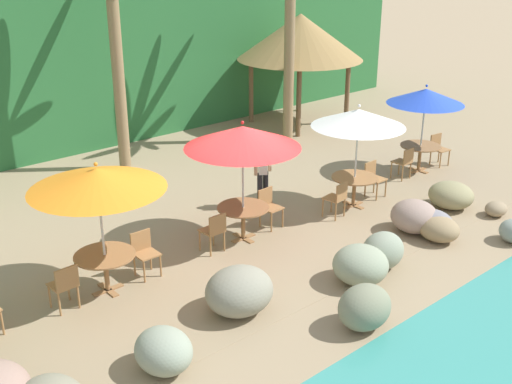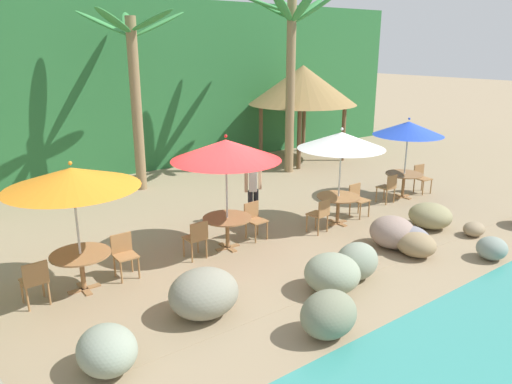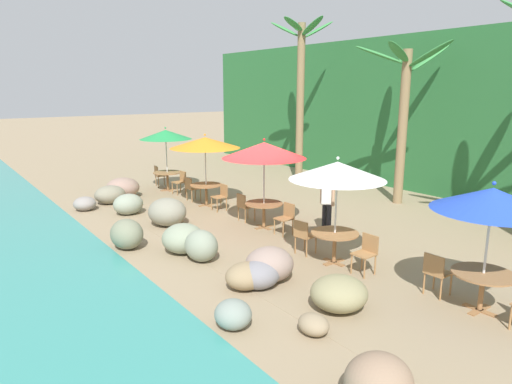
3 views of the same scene
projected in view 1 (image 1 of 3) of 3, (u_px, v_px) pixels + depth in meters
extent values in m
plane|color=#937F60|center=(246.00, 243.00, 13.44)|extent=(120.00, 120.00, 0.00)
cube|color=#937F60|center=(246.00, 243.00, 13.44)|extent=(18.00, 5.20, 0.01)
cube|color=#286633|center=(47.00, 48.00, 18.61)|extent=(28.00, 2.40, 6.00)
ellipsoid|color=gray|center=(361.00, 265.00, 11.79)|extent=(1.05, 1.03, 0.72)
ellipsoid|color=#907956|center=(439.00, 229.00, 13.47)|extent=(0.79, 0.90, 0.53)
ellipsoid|color=gray|center=(365.00, 307.00, 10.40)|extent=(0.97, 0.79, 0.76)
ellipsoid|color=gray|center=(164.00, 351.00, 9.38)|extent=(0.82, 0.96, 0.67)
ellipsoid|color=#907C5E|center=(496.00, 209.00, 14.70)|extent=(0.56, 0.48, 0.34)
ellipsoid|color=gray|center=(414.00, 216.00, 13.85)|extent=(0.99, 1.04, 0.72)
ellipsoid|color=#8C855D|center=(451.00, 195.00, 15.10)|extent=(1.03, 1.07, 0.63)
ellipsoid|color=gray|center=(433.00, 223.00, 13.71)|extent=(0.78, 0.88, 0.56)
ellipsoid|color=gray|center=(239.00, 291.00, 10.83)|extent=(1.22, 1.10, 0.82)
ellipsoid|color=gray|center=(383.00, 251.00, 12.30)|extent=(0.90, 0.74, 0.74)
cylinder|color=#9E7042|center=(2.00, 323.00, 10.26)|extent=(0.04, 0.04, 0.45)
cylinder|color=silver|center=(103.00, 234.00, 11.21)|extent=(0.04, 0.04, 2.29)
cone|color=orange|center=(97.00, 179.00, 10.82)|extent=(2.38, 2.38, 0.37)
sphere|color=orange|center=(96.00, 164.00, 10.72)|extent=(0.07, 0.07, 0.07)
cube|color=olive|center=(108.00, 290.00, 11.63)|extent=(0.60, 0.12, 0.03)
cube|color=olive|center=(108.00, 290.00, 11.63)|extent=(0.12, 0.60, 0.03)
cylinder|color=olive|center=(106.00, 273.00, 11.49)|extent=(0.09, 0.09, 0.71)
cylinder|color=olive|center=(105.00, 255.00, 11.36)|extent=(1.10, 1.10, 0.03)
cylinder|color=#9E7042|center=(161.00, 266.00, 12.04)|extent=(0.04, 0.04, 0.45)
cylinder|color=#9E7042|center=(144.00, 272.00, 11.82)|extent=(0.04, 0.04, 0.45)
cylinder|color=#9E7042|center=(151.00, 259.00, 12.29)|extent=(0.04, 0.04, 0.45)
cylinder|color=#9E7042|center=(135.00, 265.00, 12.08)|extent=(0.04, 0.04, 0.45)
cube|color=#9E7042|center=(147.00, 254.00, 11.97)|extent=(0.43, 0.43, 0.03)
cube|color=#9E7042|center=(141.00, 241.00, 12.04)|extent=(0.42, 0.04, 0.42)
cylinder|color=#9E7042|center=(50.00, 297.00, 11.01)|extent=(0.04, 0.04, 0.45)
cylinder|color=#9E7042|center=(68.00, 289.00, 11.24)|extent=(0.04, 0.04, 0.45)
cylinder|color=#9E7042|center=(60.00, 305.00, 10.77)|extent=(0.04, 0.04, 0.45)
cylinder|color=#9E7042|center=(79.00, 297.00, 11.00)|extent=(0.04, 0.04, 0.45)
cube|color=#9E7042|center=(63.00, 285.00, 10.92)|extent=(0.44, 0.44, 0.03)
cube|color=#9E7042|center=(67.00, 279.00, 10.71)|extent=(0.42, 0.05, 0.42)
cylinder|color=silver|center=(243.00, 187.00, 13.20)|extent=(0.04, 0.04, 2.37)
cone|color=red|center=(243.00, 137.00, 12.79)|extent=(2.40, 2.40, 0.45)
sphere|color=red|center=(242.00, 122.00, 12.68)|extent=(0.07, 0.07, 0.07)
cube|color=olive|center=(243.00, 238.00, 13.63)|extent=(0.60, 0.12, 0.03)
cube|color=olive|center=(243.00, 238.00, 13.63)|extent=(0.12, 0.60, 0.03)
cylinder|color=olive|center=(243.00, 223.00, 13.50)|extent=(0.09, 0.09, 0.71)
cylinder|color=olive|center=(243.00, 208.00, 13.37)|extent=(1.10, 1.10, 0.03)
cylinder|color=#9E7042|center=(283.00, 218.00, 14.10)|extent=(0.04, 0.04, 0.45)
cylinder|color=#9E7042|center=(271.00, 223.00, 13.87)|extent=(0.04, 0.04, 0.45)
cylinder|color=#9E7042|center=(271.00, 213.00, 14.34)|extent=(0.04, 0.04, 0.45)
cylinder|color=#9E7042|center=(260.00, 218.00, 14.11)|extent=(0.04, 0.04, 0.45)
cube|color=#9E7042|center=(271.00, 208.00, 14.01)|extent=(0.44, 0.44, 0.03)
cube|color=#9E7042|center=(265.00, 197.00, 14.07)|extent=(0.42, 0.06, 0.42)
cylinder|color=#9E7042|center=(200.00, 241.00, 13.04)|extent=(0.04, 0.04, 0.45)
cylinder|color=#9E7042|center=(213.00, 236.00, 13.26)|extent=(0.04, 0.04, 0.45)
cylinder|color=#9E7042|center=(211.00, 247.00, 12.79)|extent=(0.04, 0.04, 0.45)
cylinder|color=#9E7042|center=(224.00, 241.00, 13.01)|extent=(0.04, 0.04, 0.45)
cube|color=#9E7042|center=(212.00, 230.00, 12.94)|extent=(0.43, 0.43, 0.03)
cube|color=#9E7042|center=(218.00, 225.00, 12.73)|extent=(0.42, 0.04, 0.42)
cylinder|color=silver|center=(356.00, 161.00, 14.89)|extent=(0.04, 0.04, 2.28)
cone|color=white|center=(358.00, 118.00, 14.51)|extent=(2.18, 2.18, 0.41)
sphere|color=white|center=(359.00, 106.00, 14.40)|extent=(0.07, 0.07, 0.07)
cube|color=olive|center=(353.00, 205.00, 15.31)|extent=(0.60, 0.12, 0.03)
cube|color=olive|center=(353.00, 205.00, 15.31)|extent=(0.12, 0.60, 0.03)
cylinder|color=olive|center=(354.00, 191.00, 15.18)|extent=(0.09, 0.09, 0.71)
cylinder|color=olive|center=(355.00, 177.00, 15.05)|extent=(1.10, 1.10, 0.03)
cylinder|color=#9E7042|center=(386.00, 188.00, 15.76)|extent=(0.04, 0.04, 0.45)
cylinder|color=#9E7042|center=(377.00, 192.00, 15.53)|extent=(0.04, 0.04, 0.45)
cylinder|color=#9E7042|center=(374.00, 185.00, 16.00)|extent=(0.04, 0.04, 0.45)
cylinder|color=#9E7042|center=(365.00, 188.00, 15.78)|extent=(0.04, 0.04, 0.45)
cube|color=#9E7042|center=(376.00, 179.00, 15.68)|extent=(0.43, 0.43, 0.03)
cube|color=#9E7042|center=(370.00, 170.00, 15.74)|extent=(0.42, 0.05, 0.42)
cylinder|color=#9E7042|center=(323.00, 208.00, 14.62)|extent=(0.04, 0.04, 0.45)
cylinder|color=#9E7042|center=(332.00, 203.00, 14.87)|extent=(0.04, 0.04, 0.45)
cylinder|color=#9E7042|center=(336.00, 212.00, 14.40)|extent=(0.04, 0.04, 0.45)
cylinder|color=#9E7042|center=(344.00, 207.00, 14.65)|extent=(0.04, 0.04, 0.45)
cube|color=#9E7042|center=(334.00, 198.00, 14.54)|extent=(0.48, 0.48, 0.03)
cube|color=#9E7042|center=(342.00, 192.00, 14.35)|extent=(0.42, 0.10, 0.42)
cylinder|color=silver|center=(422.00, 133.00, 17.19)|extent=(0.04, 0.04, 2.20)
cone|color=blue|center=(426.00, 96.00, 16.82)|extent=(2.04, 2.04, 0.40)
sphere|color=blue|center=(427.00, 86.00, 16.71)|extent=(0.07, 0.07, 0.07)
cube|color=olive|center=(418.00, 170.00, 17.59)|extent=(0.60, 0.12, 0.03)
cube|color=olive|center=(418.00, 170.00, 17.59)|extent=(0.12, 0.60, 0.03)
cylinder|color=olive|center=(419.00, 158.00, 17.46)|extent=(0.09, 0.09, 0.71)
cylinder|color=olive|center=(421.00, 146.00, 17.33)|extent=(1.10, 1.10, 0.03)
cylinder|color=#9E7042|center=(449.00, 158.00, 17.92)|extent=(0.04, 0.04, 0.45)
cylinder|color=#9E7042|center=(440.00, 160.00, 17.73)|extent=(0.04, 0.04, 0.45)
cylinder|color=#9E7042|center=(439.00, 155.00, 18.19)|extent=(0.04, 0.04, 0.45)
cylinder|color=#9E7042|center=(430.00, 157.00, 18.00)|extent=(0.04, 0.04, 0.45)
cube|color=#9E7042|center=(440.00, 149.00, 17.87)|extent=(0.46, 0.46, 0.03)
cube|color=#9E7042|center=(436.00, 141.00, 17.95)|extent=(0.42, 0.08, 0.42)
cylinder|color=#9E7042|center=(391.00, 170.00, 16.99)|extent=(0.04, 0.04, 0.45)
cylinder|color=#9E7042|center=(399.00, 167.00, 17.21)|extent=(0.04, 0.04, 0.45)
cylinder|color=#9E7042|center=(402.00, 174.00, 16.74)|extent=(0.04, 0.04, 0.45)
cylinder|color=#9E7042|center=(410.00, 170.00, 16.97)|extent=(0.04, 0.04, 0.45)
cube|color=#9E7042|center=(402.00, 162.00, 16.89)|extent=(0.43, 0.43, 0.03)
cube|color=#9E7042|center=(408.00, 157.00, 16.68)|extent=(0.42, 0.05, 0.42)
cylinder|color=olive|center=(118.00, 75.00, 16.87)|extent=(0.32, 0.32, 5.24)
cylinder|color=olive|center=(289.00, 47.00, 19.18)|extent=(0.32, 0.32, 5.86)
cylinder|color=brown|center=(251.00, 91.00, 21.89)|extent=(0.16, 0.16, 2.20)
cylinder|color=brown|center=(299.00, 81.00, 23.32)|extent=(0.16, 0.16, 2.20)
cylinder|color=brown|center=(299.00, 103.00, 20.27)|extent=(0.16, 0.16, 2.20)
cylinder|color=brown|center=(347.00, 92.00, 21.69)|extent=(0.16, 0.16, 2.20)
cone|color=olive|center=(300.00, 37.00, 21.11)|extent=(4.23, 4.23, 1.49)
cylinder|color=#232328|center=(260.00, 191.00, 15.07)|extent=(0.13, 0.13, 0.86)
cylinder|color=#232328|center=(266.00, 189.00, 15.18)|extent=(0.13, 0.13, 0.86)
cube|color=silver|center=(263.00, 161.00, 14.86)|extent=(0.37, 0.39, 0.58)
cylinder|color=tan|center=(256.00, 165.00, 14.74)|extent=(0.08, 0.08, 0.50)
cylinder|color=tan|center=(270.00, 161.00, 15.01)|extent=(0.08, 0.08, 0.50)
sphere|color=tan|center=(263.00, 144.00, 14.70)|extent=(0.21, 0.21, 0.21)
sphere|color=black|center=(263.00, 142.00, 14.69)|extent=(0.18, 0.18, 0.18)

